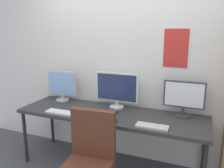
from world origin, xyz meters
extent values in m
cube|color=silver|center=(0.00, 1.02, 1.30)|extent=(4.69, 0.10, 2.60)
cube|color=red|center=(0.68, 0.97, 1.51)|extent=(0.28, 0.01, 0.45)
cube|color=#333333|center=(0.00, 0.60, 0.72)|extent=(2.29, 0.68, 0.04)
cylinder|color=#262628|center=(-1.09, 0.31, 0.35)|extent=(0.04, 0.04, 0.70)
cylinder|color=#262628|center=(-1.09, 0.89, 0.35)|extent=(0.04, 0.04, 0.70)
cylinder|color=#262628|center=(1.09, 0.89, 0.35)|extent=(0.04, 0.04, 0.70)
cube|color=#592D1E|center=(0.07, 0.00, 0.75)|extent=(0.44, 0.11, 0.48)
cylinder|color=silver|center=(-0.82, 0.81, 0.75)|extent=(0.18, 0.18, 0.02)
cylinder|color=silver|center=(-0.82, 0.81, 0.79)|extent=(0.03, 0.03, 0.06)
cube|color=silver|center=(-0.82, 0.81, 0.99)|extent=(0.45, 0.03, 0.34)
cube|color=#8CB2F2|center=(-0.82, 0.80, 0.99)|extent=(0.41, 0.01, 0.31)
cylinder|color=silver|center=(0.00, 0.81, 0.75)|extent=(0.18, 0.18, 0.02)
cylinder|color=silver|center=(0.00, 0.81, 0.79)|extent=(0.03, 0.03, 0.07)
cube|color=silver|center=(0.00, 0.81, 1.01)|extent=(0.56, 0.03, 0.37)
cube|color=navy|center=(0.00, 0.80, 1.01)|extent=(0.52, 0.01, 0.34)
cylinder|color=#38383D|center=(0.82, 0.81, 0.75)|extent=(0.18, 0.18, 0.02)
cylinder|color=#38383D|center=(0.82, 0.81, 0.80)|extent=(0.03, 0.03, 0.09)
cube|color=#38383D|center=(0.82, 0.81, 1.00)|extent=(0.46, 0.03, 0.31)
cube|color=white|center=(0.82, 0.80, 1.00)|extent=(0.43, 0.01, 0.28)
cube|color=silver|center=(-0.56, 0.37, 0.75)|extent=(0.37, 0.13, 0.02)
cube|color=silver|center=(0.56, 0.37, 0.75)|extent=(0.34, 0.13, 0.02)
ellipsoid|color=black|center=(0.15, 0.35, 0.76)|extent=(0.06, 0.10, 0.03)
cube|color=#2D2D2D|center=(-0.10, 0.58, 0.75)|extent=(0.36, 0.28, 0.02)
camera|label=1|loc=(1.01, -1.85, 1.74)|focal=37.10mm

